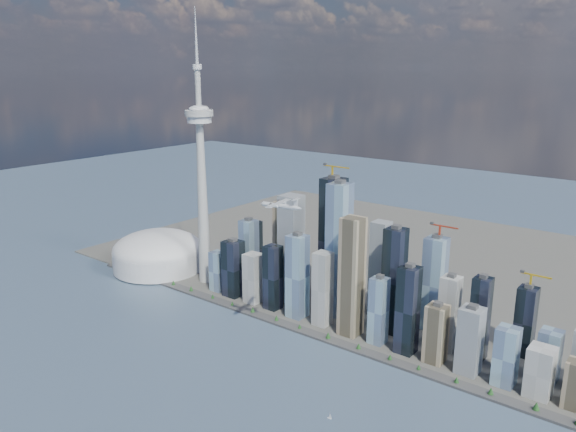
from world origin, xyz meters
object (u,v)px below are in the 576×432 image
Objects in this scene: airplane at (280,205)px; needle_tower at (201,173)px; dome_stadium at (158,253)px; sailboat_west at (330,417)px.

needle_tower is at bearing 143.57° from airplane.
dome_stadium is 22.07× the size of sailboat_west.
sailboat_west is (124.29, -53.92, -253.65)m from airplane.
needle_tower reaches higher than sailboat_west.
airplane is 7.23× the size of sailboat_west.
airplane reaches higher than dome_stadium.
sailboat_west is (476.28, -238.04, -232.93)m from needle_tower.
needle_tower is at bearing 4.09° from dome_stadium.
dome_stadium is at bearing -175.91° from needle_tower.
needle_tower is 397.78m from airplane.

